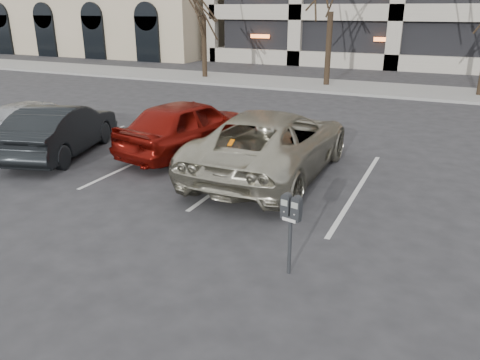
# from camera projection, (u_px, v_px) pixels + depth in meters

# --- Properties ---
(ground) EXTENTS (140.00, 140.00, 0.00)m
(ground) POSITION_uv_depth(u_px,v_px,m) (259.00, 218.00, 8.90)
(ground) COLOR #28282B
(ground) RESTS_ON ground
(sidewalk) EXTENTS (80.00, 4.00, 0.12)m
(sidewalk) POSITION_uv_depth(u_px,v_px,m) (387.00, 90.00, 22.50)
(sidewalk) COLOR gray
(sidewalk) RESTS_ON ground
(stall_lines) EXTENTS (16.90, 5.20, 0.00)m
(stall_lines) POSITION_uv_depth(u_px,v_px,m) (242.00, 172.00, 11.41)
(stall_lines) COLOR silver
(stall_lines) RESTS_ON ground
(parking_meter) EXTENTS (0.34, 0.18, 1.25)m
(parking_meter) POSITION_uv_depth(u_px,v_px,m) (291.00, 215.00, 6.74)
(parking_meter) COLOR black
(parking_meter) RESTS_ON ground
(suv_silver) EXTENTS (2.63, 5.61, 1.56)m
(suv_silver) POSITION_uv_depth(u_px,v_px,m) (272.00, 143.00, 11.04)
(suv_silver) COLOR #ACA892
(suv_silver) RESTS_ON ground
(car_red) EXTENTS (2.55, 4.67, 1.51)m
(car_red) POSITION_uv_depth(u_px,v_px,m) (189.00, 126.00, 12.70)
(car_red) COLOR maroon
(car_red) RESTS_ON ground
(car_dark) EXTENTS (2.60, 4.41, 1.37)m
(car_dark) POSITION_uv_depth(u_px,v_px,m) (61.00, 130.00, 12.58)
(car_dark) COLOR black
(car_dark) RESTS_ON ground
(car_silver) EXTENTS (2.39, 4.55, 1.26)m
(car_silver) POSITION_uv_depth(u_px,v_px,m) (38.00, 122.00, 13.64)
(car_silver) COLOR #B8BCC0
(car_silver) RESTS_ON ground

